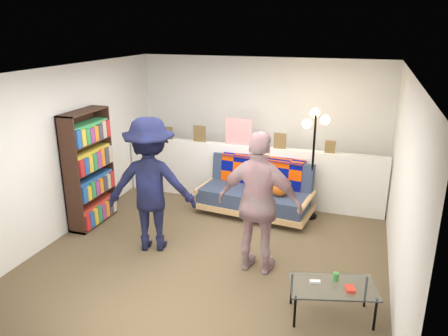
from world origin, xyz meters
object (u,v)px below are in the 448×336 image
object	(u,v)px
futon_sofa	(257,192)
person_left	(151,185)
floor_lamp	(314,142)
bookshelf	(89,172)
coffee_table	(333,288)
person_right	(259,204)

from	to	relation	value
futon_sofa	person_left	bearing A→B (deg)	-124.71
floor_lamp	futon_sofa	bearing A→B (deg)	-169.91
bookshelf	person_left	xyz separation A→B (m)	(1.25, -0.41, 0.09)
coffee_table	floor_lamp	size ratio (longest dim) A/B	0.57
floor_lamp	person_left	bearing A→B (deg)	-138.45
person_left	floor_lamp	bearing A→B (deg)	-153.99
coffee_table	bookshelf	bearing A→B (deg)	162.15
futon_sofa	person_right	distance (m)	1.80
person_left	bookshelf	bearing A→B (deg)	-33.83
floor_lamp	person_left	distance (m)	2.56
coffee_table	futon_sofa	bearing A→B (deg)	121.16
floor_lamp	person_right	xyz separation A→B (m)	(-0.40, -1.81, -0.34)
bookshelf	person_left	world-z (taller)	person_left
person_left	person_right	size ratio (longest dim) A/B	1.02
floor_lamp	person_right	distance (m)	1.88
bookshelf	person_left	distance (m)	1.32
futon_sofa	floor_lamp	xyz separation A→B (m)	(0.84, 0.15, 0.86)
floor_lamp	person_right	bearing A→B (deg)	-102.32
bookshelf	person_left	bearing A→B (deg)	-18.30
coffee_table	person_left	world-z (taller)	person_left
futon_sofa	bookshelf	distance (m)	2.62
person_right	person_left	bearing A→B (deg)	-0.71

